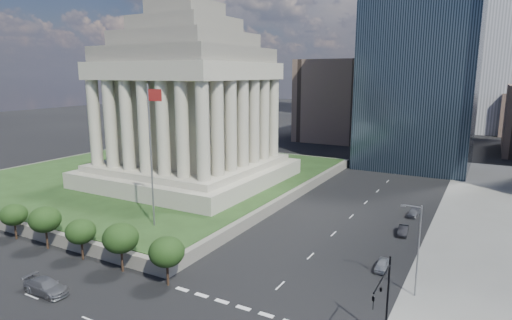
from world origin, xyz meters
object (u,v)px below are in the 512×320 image
Objects in this scene: war_memorial at (188,83)px; parked_sedan_far at (414,212)px; suv_grey at (46,286)px; parked_sedan_near at (382,265)px; traffic_signal_ne at (384,295)px; parked_sedan_mid at (403,230)px; flagpole at (151,148)px; street_lamp_north at (417,245)px.

war_memorial reaches higher than parked_sedan_far.
suv_grey is 1.54× the size of parked_sedan_near.
traffic_signal_ne reaches higher than parked_sedan_mid.
parked_sedan_near is 22.57m from parked_sedan_far.
parked_sedan_far is (-3.50, 38.40, -4.58)m from traffic_signal_ne.
war_memorial is at bearing 153.52° from parked_sedan_near.
traffic_signal_ne is 2.02× the size of parked_sedan_far.
suv_grey is at bearing -145.62° from parked_sedan_near.
suv_grey reaches higher than parked_sedan_far.
suv_grey is 1.46× the size of parked_sedan_mid.
traffic_signal_ne is at bearing -78.34° from suv_grey.
flagpole is 3.58× the size of suv_grey.
street_lamp_north is 39.64m from suv_grey.
traffic_signal_ne is 1.43× the size of suv_grey.
flagpole is at bearing -63.11° from war_memorial.
flagpole is 33.72m from parked_sedan_near.
parked_sedan_far is at bearing 42.34° from flagpole.
parked_sedan_far is at bearing -34.23° from suv_grey.
parked_sedan_near is (-4.33, 4.52, -5.04)m from street_lamp_north.
war_memorial is at bearing 167.61° from parked_sedan_mid.
traffic_signal_ne reaches higher than parked_sedan_far.
flagpole reaches higher than parked_sedan_far.
war_memorial is 51.21m from parked_sedan_near.
flagpole reaches higher than parked_sedan_near.
parked_sedan_far is at bearing 86.77° from parked_sedan_near.
war_memorial is 48.04m from parked_sedan_mid.
war_memorial is 4.88× the size of traffic_signal_ne.
traffic_signal_ne is at bearing -16.71° from flagpole.
war_memorial is 10.20× the size of parked_sedan_mid.
parked_sedan_near is 0.95× the size of parked_sedan_mid.
parked_sedan_mid is at bearing 31.32° from flagpole.
suv_grey is at bearing -167.51° from traffic_signal_ne.
parked_sedan_near is 13.24m from parked_sedan_mid.
street_lamp_north is 18.96m from parked_sedan_mid.
parked_sedan_far is at bearing 5.44° from war_memorial.
suv_grey is (-34.58, -18.78, -4.85)m from street_lamp_north.
parked_sedan_far is at bearing 99.08° from street_lamp_north.
flagpole is 21.63m from suv_grey.
war_memorial is 48.29m from suv_grey.
street_lamp_north is at bearing -81.75° from parked_sedan_mid.
flagpole is 35.95m from street_lamp_north.
parked_sedan_near is (43.00, -18.48, -20.78)m from war_memorial.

